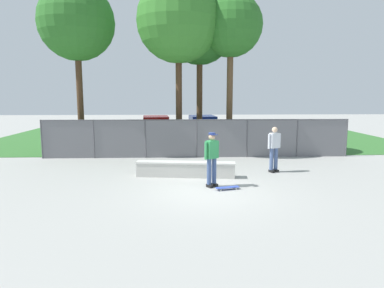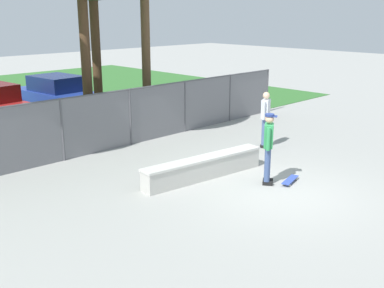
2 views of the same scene
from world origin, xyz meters
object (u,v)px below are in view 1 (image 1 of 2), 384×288
tree_near_left (77,23)px  concrete_ledge (186,169)px  tree_near_right (178,21)px  skateboarder (212,157)px  car_red (156,129)px  skateboard (227,188)px  tree_far (231,26)px  tree_mid (200,32)px  car_blue (202,128)px  bystander (274,147)px

tree_near_left → concrete_ledge: bearing=-45.0°
tree_near_right → skateboarder: bearing=-80.6°
concrete_ledge → car_red: size_ratio=0.87×
concrete_ledge → car_red: car_red is taller
skateboarder → tree_near_right: bearing=99.4°
skateboard → tree_far: size_ratio=0.10×
tree_mid → tree_far: (1.52, -0.92, 0.11)m
tree_far → car_blue: bearing=102.6°
skateboard → tree_near_right: tree_near_right is taller
bystander → skateboarder: bearing=-142.0°
car_red → bystander: (5.29, -9.16, 0.17)m
tree_near_left → tree_near_right: bearing=-2.3°
tree_mid → car_blue: bearing=83.9°
skateboard → tree_mid: bearing=93.2°
tree_far → car_blue: (-1.09, 4.88, -5.65)m
skateboarder → tree_mid: size_ratio=0.22×
concrete_ledge → tree_far: bearing=65.5°
tree_near_right → tree_far: size_ratio=1.08×
concrete_ledge → car_red: bearing=100.1°
concrete_ledge → car_red: 10.00m
tree_near_left → tree_far: bearing=-0.1°
skateboarder → car_blue: size_ratio=0.42×
tree_near_right → skateboard: bearing=-77.2°
skateboarder → tree_far: 8.79m
car_blue → bystander: bystander is taller
concrete_ledge → bystander: (3.54, 0.67, 0.72)m
skateboard → tree_near_right: bearing=102.8°
concrete_ledge → tree_mid: (0.89, 6.20, 6.08)m
tree_near_right → tree_mid: tree_near_right is taller
tree_near_left → car_red: bearing=51.8°
skateboarder → tree_near_left: size_ratio=0.22×
tree_near_right → tree_far: bearing=3.9°
car_red → skateboarder: bearing=-77.0°
skateboarder → bystander: (2.69, 2.10, -0.02)m
skateboard → car_red: bearing=104.9°
tree_near_left → tree_far: tree_near_left is taller
skateboard → tree_mid: size_ratio=0.10×
skateboarder → skateboard: size_ratio=2.23×
tree_near_left → tree_mid: size_ratio=1.04×
tree_mid → tree_far: bearing=-31.1°
concrete_ledge → tree_near_left: size_ratio=0.44×
tree_near_right → bystander: tree_near_right is taller
skateboard → car_blue: 12.00m
tree_far → bystander: bearing=-76.2°
tree_mid → car_red: 7.13m
car_red → tree_near_right: bearing=-72.3°
concrete_ledge → tree_mid: bearing=81.8°
car_blue → bystander: size_ratio=2.39×
car_blue → skateboard: bearing=-89.9°
tree_near_left → car_blue: 10.03m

